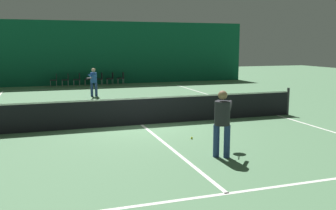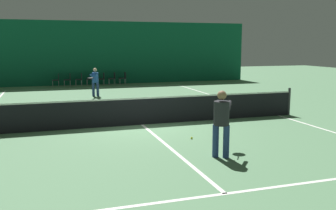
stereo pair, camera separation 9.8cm
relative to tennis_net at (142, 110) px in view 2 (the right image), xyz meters
name	(u,v)px [view 2 (the right image)]	position (x,y,z in m)	size (l,w,h in m)	color
ground_plane	(142,125)	(0.00, 0.00, -0.51)	(60.00, 60.00, 0.00)	#56845B
backdrop_curtain	(92,53)	(0.00, 14.04, 1.66)	(23.00, 0.12, 4.35)	#0F5138
court_line_baseline_far	(97,88)	(0.00, 11.90, -0.51)	(11.00, 0.10, 0.00)	white
court_line_service_far	(111,99)	(0.00, 6.40, -0.51)	(8.25, 0.10, 0.00)	white
court_line_service_near	(225,194)	(0.00, -6.40, -0.51)	(8.25, 0.10, 0.00)	white
court_line_sideline_right	(278,115)	(5.50, 0.00, -0.51)	(0.10, 23.80, 0.00)	white
court_line_centre	(142,125)	(0.00, 0.00, -0.51)	(0.10, 12.80, 0.00)	white
tennis_net	(142,110)	(0.00, 0.00, 0.00)	(12.00, 0.10, 1.07)	black
player_near	(222,119)	(0.94, -4.26, 0.45)	(1.02, 1.33, 1.66)	navy
player_far	(95,80)	(-0.63, 7.78, 0.37)	(0.77, 1.32, 1.51)	navy
courtside_chair_0	(57,79)	(-2.47, 13.49, -0.03)	(0.44, 0.44, 0.84)	#99999E
courtside_chair_1	(68,79)	(-1.72, 13.49, -0.03)	(0.44, 0.44, 0.84)	#99999E
courtside_chair_2	(80,78)	(-0.97, 13.49, -0.03)	(0.44, 0.44, 0.84)	#99999E
courtside_chair_3	(91,78)	(-0.22, 13.49, -0.03)	(0.44, 0.44, 0.84)	#99999E
courtside_chair_4	(102,78)	(0.53, 13.49, -0.03)	(0.44, 0.44, 0.84)	#99999E
courtside_chair_5	(113,78)	(1.28, 13.49, -0.03)	(0.44, 0.44, 0.84)	#99999E
courtside_chair_6	(123,77)	(2.03, 13.49, -0.03)	(0.44, 0.44, 0.84)	#99999E
tennis_ball	(192,138)	(0.90, -2.40, -0.48)	(0.07, 0.07, 0.07)	#D1DB33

